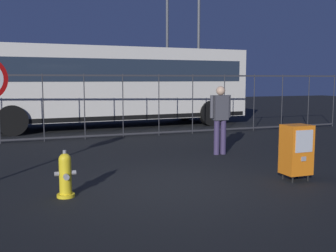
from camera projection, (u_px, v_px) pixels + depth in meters
name	position (u px, v px, depth m)	size (l,w,h in m)	color
ground_plane	(176.00, 186.00, 6.96)	(60.00, 60.00, 0.00)	black
fire_hydrant	(65.00, 175.00, 6.25)	(0.33, 0.32, 0.75)	yellow
newspaper_box_primary	(296.00, 149.00, 7.28)	(0.48, 0.42, 1.02)	black
pedestrian	(220.00, 116.00, 9.76)	(0.55, 0.22, 1.67)	#382D51
fence_barrier	(104.00, 106.00, 12.39)	(18.03, 0.04, 2.00)	#2D2D33
bus_near	(112.00, 82.00, 15.43)	(10.58, 3.08, 3.00)	beige
street_light_near_left	(199.00, 17.00, 20.28)	(0.32, 0.32, 8.74)	#4C4F54
street_light_near_right	(167.00, 31.00, 20.80)	(0.32, 0.32, 7.48)	#4C4F54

